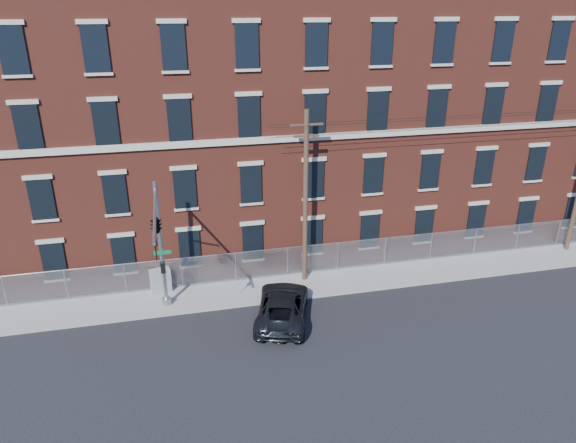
# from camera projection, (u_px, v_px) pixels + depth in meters

# --- Properties ---
(ground) EXTENTS (140.00, 140.00, 0.00)m
(ground) POSITION_uv_depth(u_px,v_px,m) (294.00, 340.00, 25.53)
(ground) COLOR black
(ground) RESTS_ON ground
(sidewalk) EXTENTS (65.00, 3.00, 0.12)m
(sidewalk) POSITION_uv_depth(u_px,v_px,m) (462.00, 266.00, 32.49)
(sidewalk) COLOR gray
(sidewalk) RESTS_ON ground
(mill_building) EXTENTS (55.30, 14.32, 16.30)m
(mill_building) POSITION_uv_depth(u_px,v_px,m) (411.00, 110.00, 37.38)
(mill_building) COLOR maroon
(mill_building) RESTS_ON ground
(chain_link_fence) EXTENTS (59.06, 0.06, 1.85)m
(chain_link_fence) POSITION_uv_depth(u_px,v_px,m) (453.00, 243.00, 33.27)
(chain_link_fence) COLOR #A5A8AD
(chain_link_fence) RESTS_ON ground
(traffic_signal_mast) EXTENTS (0.90, 6.75, 7.00)m
(traffic_signal_mast) POSITION_uv_depth(u_px,v_px,m) (158.00, 233.00, 24.16)
(traffic_signal_mast) COLOR #9EA0A5
(traffic_signal_mast) RESTS_ON ground
(utility_pole_near) EXTENTS (1.80, 0.28, 10.00)m
(utility_pole_near) POSITION_uv_depth(u_px,v_px,m) (306.00, 196.00, 28.91)
(utility_pole_near) COLOR #4A3225
(utility_pole_near) RESTS_ON ground
(pickup_truck) EXTENTS (3.96, 5.89, 1.50)m
(pickup_truck) POSITION_uv_depth(u_px,v_px,m) (282.00, 306.00, 26.96)
(pickup_truck) COLOR black
(pickup_truck) RESTS_ON ground
(utility_cabinet) EXTENTS (1.20, 0.77, 1.39)m
(utility_cabinet) POSITION_uv_depth(u_px,v_px,m) (161.00, 281.00, 29.30)
(utility_cabinet) COLOR gray
(utility_cabinet) RESTS_ON sidewalk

